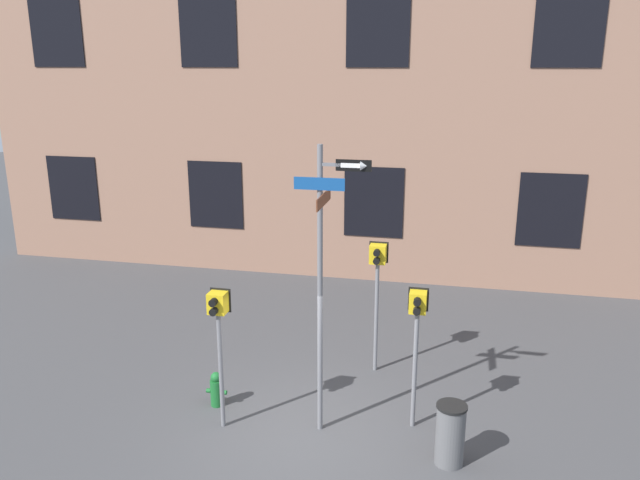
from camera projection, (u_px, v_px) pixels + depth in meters
ground_plane at (306, 437)px, 10.73m from camera, size 60.00×60.00×0.00m
building_facade at (379, 28)px, 16.80m from camera, size 24.00×0.64×14.20m
street_sign_pole at (323, 270)px, 10.16m from camera, size 1.22×1.00×4.99m
pedestrian_signal_left at (218, 323)px, 10.51m from camera, size 0.36×0.40×2.54m
pedestrian_signal_right at (417, 323)px, 10.52m from camera, size 0.34×0.40×2.55m
pedestrian_signal_across at (377, 272)px, 12.48m from camera, size 0.39×0.40×2.76m
fire_hydrant at (217, 389)px, 11.64m from camera, size 0.39×0.23×0.68m
trash_bin at (450, 434)px, 9.89m from camera, size 0.49×0.49×1.04m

